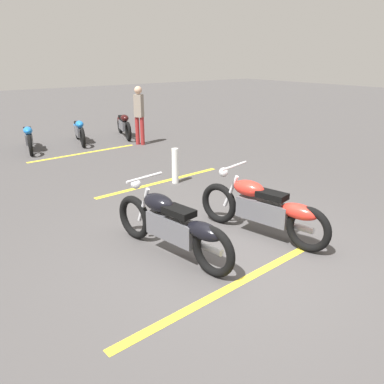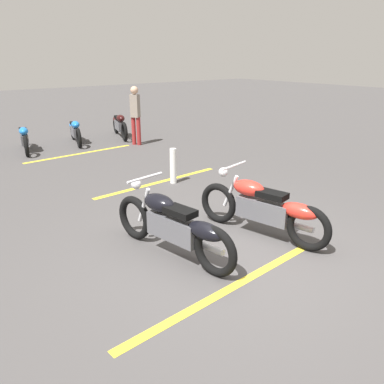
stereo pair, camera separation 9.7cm
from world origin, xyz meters
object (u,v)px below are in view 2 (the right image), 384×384
(motorcycle_row_far_left, at_px, (119,124))
(motorcycle_row_center, at_px, (24,137))
(motorcycle_dark_foreground, at_px, (174,225))
(motorcycle_row_left, at_px, (75,131))
(motorcycle_bright_foreground, at_px, (264,208))
(bystander_near_row, at_px, (135,113))
(bollard_post, at_px, (173,166))

(motorcycle_row_far_left, height_order, motorcycle_row_center, motorcycle_row_far_left)
(motorcycle_dark_foreground, xyz_separation_m, motorcycle_row_center, (7.73, -0.32, -0.06))
(motorcycle_row_far_left, bearing_deg, motorcycle_row_left, -71.25)
(motorcycle_bright_foreground, distance_m, motorcycle_dark_foreground, 1.47)
(motorcycle_dark_foreground, distance_m, bystander_near_row, 7.27)
(motorcycle_dark_foreground, height_order, motorcycle_row_center, motorcycle_dark_foreground)
(motorcycle_row_center, bearing_deg, bystander_near_row, 80.44)
(bystander_near_row, bearing_deg, bollard_post, -140.21)
(motorcycle_dark_foreground, distance_m, bollard_post, 3.29)
(bystander_near_row, bearing_deg, motorcycle_bright_foreground, -135.70)
(motorcycle_row_center, bearing_deg, motorcycle_row_far_left, 106.27)
(bystander_near_row, relative_size, bollard_post, 2.30)
(motorcycle_row_left, xyz_separation_m, bystander_near_row, (-1.37, -1.38, 0.58))
(motorcycle_bright_foreground, height_order, motorcycle_dark_foreground, same)
(motorcycle_row_left, bearing_deg, motorcycle_dark_foreground, 1.49)
(motorcycle_dark_foreground, relative_size, motorcycle_row_center, 1.16)
(motorcycle_dark_foreground, height_order, bollard_post, motorcycle_dark_foreground)
(motorcycle_bright_foreground, distance_m, bollard_post, 3.03)
(motorcycle_row_center, relative_size, bollard_post, 2.50)
(motorcycle_row_far_left, relative_size, motorcycle_row_left, 1.05)
(motorcycle_row_far_left, xyz_separation_m, bystander_near_row, (-1.41, 0.19, 0.56))
(motorcycle_row_left, xyz_separation_m, motorcycle_row_center, (-0.12, 1.57, 0.00))
(motorcycle_bright_foreground, bearing_deg, bollard_post, -20.97)
(motorcycle_dark_foreground, xyz_separation_m, bystander_near_row, (6.48, -3.27, 0.52))
(motorcycle_dark_foreground, relative_size, motorcycle_row_left, 1.17)
(bollard_post, bearing_deg, motorcycle_dark_foreground, 144.39)
(motorcycle_row_left, distance_m, motorcycle_row_center, 1.57)
(motorcycle_row_far_left, bearing_deg, bollard_post, 0.89)
(motorcycle_row_far_left, height_order, motorcycle_row_left, motorcycle_row_far_left)
(motorcycle_dark_foreground, height_order, motorcycle_row_far_left, motorcycle_dark_foreground)
(motorcycle_row_left, relative_size, bollard_post, 2.49)
(motorcycle_dark_foreground, relative_size, bystander_near_row, 1.27)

